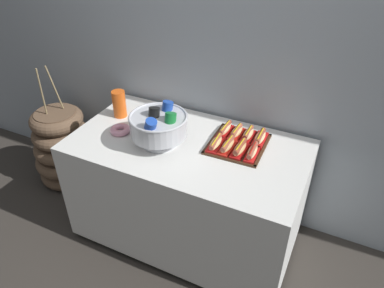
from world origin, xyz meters
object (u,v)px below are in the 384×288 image
at_px(hot_dog_4, 225,129).
at_px(hot_dog_0, 216,143).
at_px(serving_tray, 238,144).
at_px(hot_dog_7, 260,138).
at_px(cup_stack, 119,104).
at_px(donut, 120,130).
at_px(floor_vase, 63,148).
at_px(hot_dog_5, 236,132).
at_px(punch_bowl, 159,125).
at_px(buffet_table, 188,190).
at_px(hot_dog_6, 248,135).
at_px(hot_dog_1, 228,146).
at_px(hot_dog_3, 252,152).
at_px(hot_dog_2, 240,149).

bearing_deg(hot_dog_4, hot_dog_0, -88.45).
bearing_deg(serving_tray, hot_dog_0, -142.20).
bearing_deg(hot_dog_7, cup_stack, -174.01).
bearing_deg(donut, serving_tray, 14.88).
bearing_deg(floor_vase, hot_dog_7, 3.50).
distance_m(serving_tray, hot_dog_5, 0.10).
height_order(serving_tray, hot_dog_5, hot_dog_5).
bearing_deg(floor_vase, punch_bowl, -9.83).
xyz_separation_m(hot_dog_0, hot_dog_7, (0.22, 0.17, 0.00)).
distance_m(hot_dog_4, punch_bowl, 0.43).
distance_m(hot_dog_0, cup_stack, 0.74).
bearing_deg(hot_dog_0, hot_dog_4, 91.55).
bearing_deg(hot_dog_5, buffet_table, -138.86).
bearing_deg(hot_dog_6, punch_bowl, -149.45).
relative_size(cup_stack, donut, 1.43).
distance_m(hot_dog_1, hot_dog_3, 0.15).
bearing_deg(hot_dog_5, floor_vase, -176.30).
bearing_deg(hot_dog_1, cup_stack, 175.12).
relative_size(hot_dog_1, cup_stack, 0.96).
bearing_deg(buffet_table, hot_dog_6, 33.82).
distance_m(punch_bowl, donut, 0.31).
distance_m(hot_dog_3, cup_stack, 0.96).
height_order(hot_dog_3, punch_bowl, punch_bowl).
bearing_deg(punch_bowl, hot_dog_3, 11.66).
height_order(hot_dog_2, hot_dog_7, hot_dog_2).
distance_m(hot_dog_0, donut, 0.62).
relative_size(hot_dog_1, donut, 1.37).
bearing_deg(buffet_table, hot_dog_3, 6.69).
xyz_separation_m(serving_tray, cup_stack, (-0.84, -0.01, 0.09)).
bearing_deg(hot_dog_7, floor_vase, -176.50).
distance_m(buffet_table, hot_dog_5, 0.51).
bearing_deg(floor_vase, hot_dog_6, 3.59).
height_order(hot_dog_3, hot_dog_7, hot_dog_3).
xyz_separation_m(hot_dog_0, hot_dog_1, (0.07, 0.00, 0.00)).
relative_size(floor_vase, donut, 7.91).
bearing_deg(serving_tray, cup_stack, -179.02).
bearing_deg(buffet_table, hot_dog_1, 9.84).
distance_m(hot_dog_2, hot_dog_7, 0.18).
relative_size(floor_vase, hot_dog_7, 5.61).
bearing_deg(floor_vase, cup_stack, -0.28).
height_order(hot_dog_0, hot_dog_7, hot_dog_7).
height_order(hot_dog_3, hot_dog_4, same).
bearing_deg(donut, buffet_table, 8.48).
height_order(floor_vase, hot_dog_0, floor_vase).
bearing_deg(hot_dog_6, serving_tray, -112.89).
bearing_deg(serving_tray, buffet_table, -155.61).
bearing_deg(floor_vase, donut, -13.44).
height_order(hot_dog_1, hot_dog_6, hot_dog_1).
height_order(punch_bowl, donut, punch_bowl).
xyz_separation_m(hot_dog_7, punch_bowl, (-0.54, -0.28, 0.10)).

